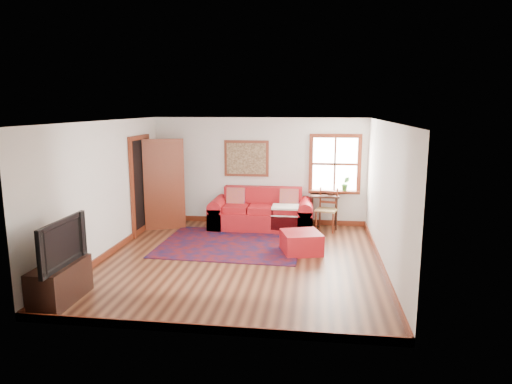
# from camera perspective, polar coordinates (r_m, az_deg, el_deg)

# --- Properties ---
(ground) EXTENTS (5.50, 5.50, 0.00)m
(ground) POSITION_cam_1_polar(r_m,az_deg,el_deg) (8.37, -1.96, -8.53)
(ground) COLOR #3E1C10
(ground) RESTS_ON ground
(room_envelope) EXTENTS (5.04, 5.54, 2.52)m
(room_envelope) POSITION_cam_1_polar(r_m,az_deg,el_deg) (8.00, -2.02, 2.75)
(room_envelope) COLOR silver
(room_envelope) RESTS_ON ground
(window) EXTENTS (1.18, 0.20, 1.38)m
(window) POSITION_cam_1_polar(r_m,az_deg,el_deg) (10.61, 9.98, 2.71)
(window) COLOR white
(window) RESTS_ON ground
(doorway) EXTENTS (0.89, 1.08, 2.14)m
(doorway) POSITION_cam_1_polar(r_m,az_deg,el_deg) (10.34, -12.49, 1.04)
(doorway) COLOR black
(doorway) RESTS_ON ground
(framed_artwork) EXTENTS (1.05, 0.07, 0.85)m
(framed_artwork) POSITION_cam_1_polar(r_m,az_deg,el_deg) (10.70, -1.21, 4.21)
(framed_artwork) COLOR maroon
(framed_artwork) RESTS_ON ground
(persian_rug) EXTENTS (2.87, 2.32, 0.02)m
(persian_rug) POSITION_cam_1_polar(r_m,az_deg,el_deg) (9.30, -3.15, -6.49)
(persian_rug) COLOR #5A0C0D
(persian_rug) RESTS_ON ground
(red_leather_sofa) EXTENTS (2.33, 0.96, 0.91)m
(red_leather_sofa) POSITION_cam_1_polar(r_m,az_deg,el_deg) (10.46, 0.73, -2.89)
(red_leather_sofa) COLOR #AD161C
(red_leather_sofa) RESTS_ON ground
(red_ottoman) EXTENTS (0.88, 0.88, 0.40)m
(red_ottoman) POSITION_cam_1_polar(r_m,az_deg,el_deg) (8.78, 5.68, -6.28)
(red_ottoman) COLOR #AD161C
(red_ottoman) RESTS_ON ground
(side_table) EXTENTS (0.65, 0.48, 0.77)m
(side_table) POSITION_cam_1_polar(r_m,az_deg,el_deg) (10.53, 8.55, -0.98)
(side_table) COLOR black
(side_table) RESTS_ON ground
(ladder_back_chair) EXTENTS (0.53, 0.52, 0.95)m
(ladder_back_chair) POSITION_cam_1_polar(r_m,az_deg,el_deg) (10.35, 8.89, -1.95)
(ladder_back_chair) COLOR tan
(ladder_back_chair) RESTS_ON ground
(media_cabinet) EXTENTS (0.46, 1.02, 0.56)m
(media_cabinet) POSITION_cam_1_polar(r_m,az_deg,el_deg) (7.18, -23.27, -10.37)
(media_cabinet) COLOR black
(media_cabinet) RESTS_ON ground
(television) EXTENTS (0.15, 1.16, 0.67)m
(television) POSITION_cam_1_polar(r_m,az_deg,el_deg) (6.93, -23.81, -5.83)
(television) COLOR black
(television) RESTS_ON media_cabinet
(candle_hurricane) EXTENTS (0.12, 0.12, 0.18)m
(candle_hurricane) POSITION_cam_1_polar(r_m,az_deg,el_deg) (7.33, -21.72, -6.81)
(candle_hurricane) COLOR silver
(candle_hurricane) RESTS_ON media_cabinet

